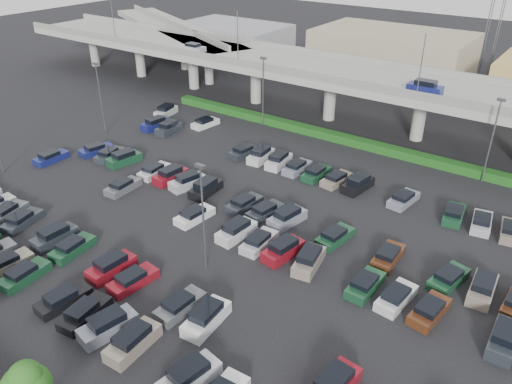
% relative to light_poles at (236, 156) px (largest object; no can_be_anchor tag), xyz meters
% --- Properties ---
extents(ground, '(280.00, 280.00, 0.00)m').
position_rel_light_poles_xyz_m(ground, '(4.13, -2.00, -6.24)').
color(ground, black).
extents(overpass, '(150.00, 13.00, 15.80)m').
position_rel_light_poles_xyz_m(overpass, '(3.91, 29.99, 0.73)').
color(overpass, gray).
rests_on(overpass, ground).
extents(on_ramp, '(50.93, 30.13, 8.80)m').
position_rel_light_poles_xyz_m(on_ramp, '(-47.98, 41.05, 0.62)').
color(on_ramp, gray).
rests_on(on_ramp, ground).
extents(hedge, '(66.00, 1.60, 1.10)m').
position_rel_light_poles_xyz_m(hedge, '(4.13, 23.00, -5.69)').
color(hedge, '#154313').
rests_on(hedge, ground).
extents(tree_row, '(65.07, 3.66, 5.94)m').
position_rel_light_poles_xyz_m(tree_row, '(4.83, -28.53, -2.72)').
color(tree_row, '#332316').
rests_on(tree_row, ground).
extents(parked_cars, '(63.10, 41.69, 1.67)m').
position_rel_light_poles_xyz_m(parked_cars, '(3.43, -5.71, -5.61)').
color(parked_cars, '#262B31').
rests_on(parked_cars, ground).
extents(light_poles, '(66.90, 48.38, 10.30)m').
position_rel_light_poles_xyz_m(light_poles, '(0.00, 0.00, 0.00)').
color(light_poles, '#4C4C51').
rests_on(light_poles, ground).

